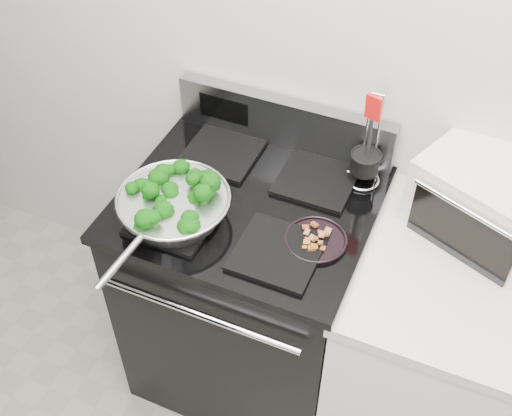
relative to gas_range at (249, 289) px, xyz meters
The scene contains 8 objects.
back_wall 0.97m from the gas_range, 48.22° to the left, with size 4.00×0.02×2.70m, color silver.
gas_range is the anchor object (origin of this frame).
counter 0.69m from the gas_range, ahead, with size 0.62×0.68×0.92m.
skillet 0.57m from the gas_range, 136.35° to the right, with size 0.35×0.55×0.07m.
broccoli_pile 0.59m from the gas_range, 136.76° to the right, with size 0.27×0.27×0.09m, color black, non-canonical shape.
bacon_plate 0.55m from the gas_range, 18.38° to the right, with size 0.19×0.19×0.04m.
utensil_holder 0.65m from the gas_range, 36.29° to the left, with size 0.11×0.11×0.34m.
toaster_oven 0.91m from the gas_range, 15.57° to the left, with size 0.50×0.45×0.24m.
Camera 1 is at (0.30, 0.10, 2.37)m, focal length 45.00 mm.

